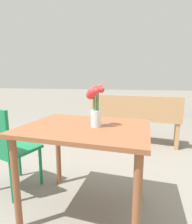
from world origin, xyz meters
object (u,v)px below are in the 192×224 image
at_px(table_front, 86,139).
at_px(cafe_chair, 6,145).
at_px(bench_near, 134,118).
at_px(flower_vase, 95,105).

distance_m(table_front, cafe_chair, 0.84).
bearing_deg(cafe_chair, table_front, -4.75).
bearing_deg(bench_near, table_front, -99.92).
relative_size(table_front, bench_near, 0.64).
bearing_deg(cafe_chair, flower_vase, -5.10).
bearing_deg(flower_vase, cafe_chair, 174.90).
xyz_separation_m(flower_vase, bench_near, (0.23, 1.82, -0.46)).
relative_size(table_front, cafe_chair, 1.16).
xyz_separation_m(table_front, cafe_chair, (-0.82, 0.07, -0.15)).
xyz_separation_m(table_front, bench_near, (0.32, 1.81, -0.19)).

